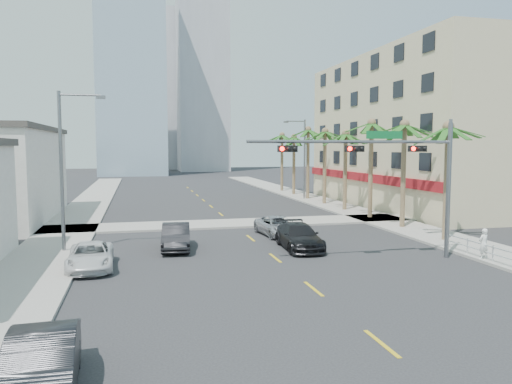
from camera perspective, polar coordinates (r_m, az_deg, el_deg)
ground at (r=17.90m, az=11.10°, el=-14.29°), size 260.00×260.00×0.00m
sidewalk_right at (r=40.58m, az=14.87°, el=-3.32°), size 4.00×120.00×0.15m
sidewalk_left at (r=36.16m, az=-21.06°, el=-4.51°), size 4.00×120.00×0.15m
sidewalk_cross at (r=38.45m, az=-2.60°, el=-3.61°), size 80.00×4.00×0.15m
building_right at (r=53.88m, az=19.43°, el=6.52°), size 15.25×28.00×15.00m
tower_far_left at (r=111.81m, az=-14.09°, el=14.30°), size 14.00×14.00×48.00m
tower_far_right at (r=128.64m, az=-6.17°, el=15.91°), size 12.00×12.00×60.00m
tower_far_center at (r=141.21m, az=-11.85°, el=11.17°), size 16.00×16.00×42.00m
traffic_signal_mast at (r=26.62m, az=15.56°, el=3.09°), size 11.12×0.54×7.20m
palm_tree_0 at (r=33.13m, az=21.12°, el=6.80°), size 4.80×4.80×7.80m
palm_tree_1 at (r=37.55m, az=16.62°, el=7.23°), size 4.80×4.80×8.16m
palm_tree_2 at (r=42.15m, az=13.08°, el=7.53°), size 4.80×4.80×8.52m
palm_tree_3 at (r=46.84m, az=10.22°, el=6.48°), size 4.80×4.80×7.80m
palm_tree_4 at (r=51.66m, az=7.90°, el=6.77°), size 4.80×4.80×8.16m
palm_tree_5 at (r=56.54m, az=5.99°, el=7.00°), size 4.80×4.80×8.52m
palm_tree_6 at (r=61.46m, az=4.37°, el=6.21°), size 4.80×4.80×7.80m
palm_tree_7 at (r=66.44m, az=3.00°, el=6.44°), size 4.80×4.80×8.16m
streetlight_left at (r=29.61m, az=-20.99°, el=3.12°), size 2.55×0.25×9.00m
streetlight_right at (r=56.32m, az=5.38°, el=4.24°), size 2.55×0.25×9.00m
guardrail at (r=28.02m, az=25.47°, el=-6.17°), size 0.08×8.08×1.00m
car_parked_mid at (r=13.52m, az=-23.33°, el=-17.78°), size 1.90×4.69×1.52m
car_parked_far at (r=25.72m, az=-18.38°, el=-6.99°), size 2.27×4.67×1.28m
car_lane_left at (r=29.42m, az=-9.14°, el=-5.07°), size 1.96×4.64×1.49m
car_lane_center at (r=33.56m, az=2.51°, el=-3.92°), size 2.54×4.79×1.28m
car_lane_right at (r=29.29m, az=4.94°, el=-5.10°), size 2.26×5.11×1.46m
pedestrian at (r=28.53m, az=24.56°, el=-5.39°), size 0.64×0.47×1.59m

